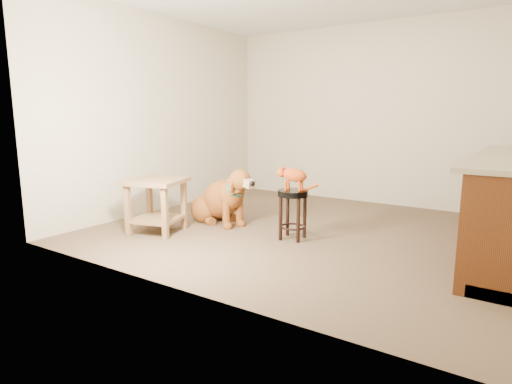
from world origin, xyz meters
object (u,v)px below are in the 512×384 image
Objects in this scene: side_table at (156,197)px; padded_stool at (293,204)px; tabby_kitten at (292,176)px; golden_retriever at (222,201)px; wood_stool at (494,189)px.

padded_stool is at bearing 23.73° from side_table.
side_table is at bearing -164.05° from tabby_kitten.
golden_retriever is (-1.04, 0.11, -0.09)m from padded_stool.
golden_retriever is (0.35, 0.72, -0.12)m from side_table.
wood_stool is 2.67m from tabby_kitten.
side_table is at bearing -156.27° from padded_stool.
side_table reaches higher than padded_stool.
side_table is 0.81m from golden_retriever.
wood_stool reaches higher than padded_stool.
tabby_kitten is (-0.01, -0.00, 0.31)m from padded_stool.
side_table is 1.66× the size of tabby_kitten.
wood_stool is at bearing 40.91° from side_table.
tabby_kitten is at bearing 11.49° from golden_retriever.
wood_stool is 3.34m from golden_retriever.
tabby_kitten is at bearing -177.79° from padded_stool.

